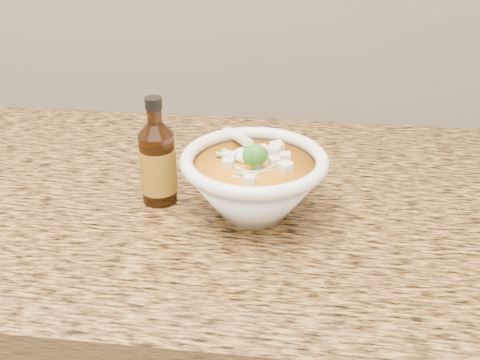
# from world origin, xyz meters

# --- Properties ---
(counter_slab) EXTENTS (4.00, 0.68, 0.04)m
(counter_slab) POSITION_xyz_m (0.00, 1.68, 0.88)
(counter_slab) COLOR olive
(counter_slab) RESTS_ON cabinet
(soup_bowl) EXTENTS (0.21, 0.23, 0.12)m
(soup_bowl) POSITION_xyz_m (0.30, 1.62, 0.95)
(soup_bowl) COLOR white
(soup_bowl) RESTS_ON counter_slab
(hot_sauce_bottle) EXTENTS (0.07, 0.07, 0.16)m
(hot_sauce_bottle) POSITION_xyz_m (0.15, 1.64, 0.96)
(hot_sauce_bottle) COLOR #341807
(hot_sauce_bottle) RESTS_ON counter_slab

